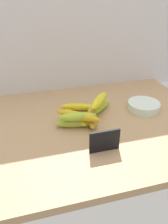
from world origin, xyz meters
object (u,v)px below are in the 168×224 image
object	(u,v)px
chalkboard_sign	(104,142)
banana_5	(78,117)
banana_4	(98,108)
banana_2	(81,107)
banana_7	(99,101)
banana_1	(92,117)
banana_3	(75,117)
banana_6	(78,116)
fruit_bowl	(144,106)
banana_0	(76,123)

from	to	relation	value
chalkboard_sign	banana_5	size ratio (longest dim) A/B	0.73
banana_4	banana_5	xyz separation A→B (cm)	(-12.25, -10.41, 3.21)
banana_2	banana_7	bearing A→B (deg)	-32.76
chalkboard_sign	banana_1	distance (cm)	20.27
banana_3	banana_5	bearing A→B (deg)	-91.82
banana_1	banana_4	xyz separation A→B (cm)	(5.04, 6.80, 0.10)
banana_2	banana_4	bearing A→B (deg)	-26.95
banana_4	banana_6	world-z (taller)	banana_6
fruit_bowl	banana_4	world-z (taller)	banana_4
banana_0	banana_3	size ratio (longest dim) A/B	1.12
banana_1	banana_6	world-z (taller)	banana_6
banana_3	banana_6	distance (cm)	5.31
fruit_bowl	banana_0	size ratio (longest dim) A/B	0.84
banana_0	banana_3	world-z (taller)	banana_3
chalkboard_sign	banana_7	xyz separation A→B (cm)	(6.77, 25.97, 2.43)
fruit_bowl	banana_1	distance (cm)	26.43
banana_4	banana_7	bearing A→B (deg)	-89.88
banana_7	banana_6	bearing A→B (deg)	-145.05
banana_0	banana_7	distance (cm)	15.72
fruit_bowl	banana_7	bearing A→B (deg)	173.28
banana_3	chalkboard_sign	bearing A→B (deg)	-76.33
chalkboard_sign	fruit_bowl	distance (cm)	36.55
banana_7	banana_4	bearing A→B (deg)	90.12
fruit_bowl	banana_2	bearing A→B (deg)	166.02
banana_5	banana_6	world-z (taller)	banana_5
fruit_bowl	banana_2	size ratio (longest dim) A/B	0.78
banana_1	banana_5	world-z (taller)	banana_5
banana_1	banana_6	size ratio (longest dim) A/B	0.91
fruit_bowl	chalkboard_sign	bearing A→B (deg)	-139.97
fruit_bowl	banana_1	bearing A→B (deg)	-172.71
banana_2	banana_5	xyz separation A→B (cm)	(-5.22, -13.99, 3.70)
banana_4	banana_5	bearing A→B (deg)	-139.63
banana_2	banana_6	bearing A→B (deg)	-110.85
banana_4	fruit_bowl	bearing A→B (deg)	-9.25
chalkboard_sign	banana_7	world-z (taller)	chalkboard_sign
banana_0	banana_5	distance (cm)	3.77
banana_5	banana_2	bearing A→B (deg)	69.55
banana_6	banana_1	bearing A→B (deg)	19.87
chalkboard_sign	banana_3	bearing A→B (deg)	103.67
chalkboard_sign	banana_6	size ratio (longest dim) A/B	0.56
banana_4	banana_6	xyz separation A→B (cm)	(-11.94, -9.30, 3.07)
banana_1	banana_3	size ratio (longest dim) A/B	1.14
banana_0	banana_6	bearing A→B (deg)	1.30
banana_0	banana_7	xyz separation A→B (cm)	(12.53, 8.36, 4.51)
banana_1	fruit_bowl	bearing A→B (deg)	7.29
banana_3	banana_7	size ratio (longest dim) A/B	0.92
chalkboard_sign	banana_3	world-z (taller)	chalkboard_sign
banana_2	banana_5	bearing A→B (deg)	-110.45
banana_3	banana_5	distance (cm)	6.31
banana_0	banana_7	size ratio (longest dim) A/B	1.03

